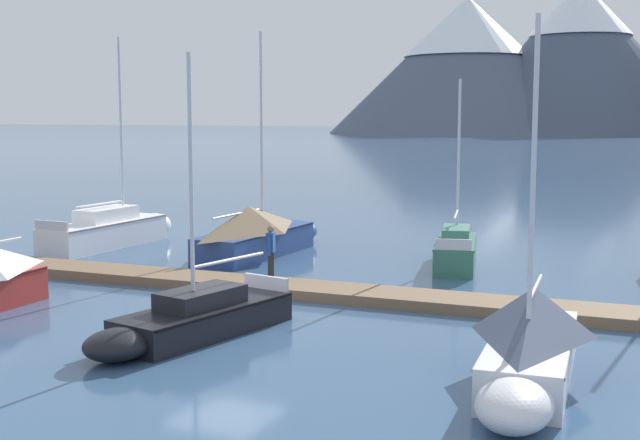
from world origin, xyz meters
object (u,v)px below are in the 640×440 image
sailboat_nearest_berth (112,230)px  sailboat_mid_dock_starboard (191,319)px  sailboat_far_berth (456,248)px  sailboat_mid_dock_port (258,232)px  sailboat_outer_slip (530,341)px  person_on_dock (271,249)px

sailboat_nearest_berth → sailboat_mid_dock_starboard: (10.85, -10.90, -0.19)m
sailboat_nearest_berth → sailboat_far_berth: 14.10m
sailboat_mid_dock_port → sailboat_outer_slip: bearing=-42.7°
sailboat_nearest_berth → sailboat_mid_dock_starboard: size_ratio=1.25×
sailboat_nearest_berth → sailboat_mid_dock_starboard: bearing=-45.1°
person_on_dock → sailboat_far_berth: bearing=57.7°
sailboat_outer_slip → sailboat_mid_dock_port: bearing=137.3°
sailboat_mid_dock_port → sailboat_outer_slip: 16.70m
person_on_dock → sailboat_mid_dock_starboard: bearing=-81.1°
sailboat_outer_slip → sailboat_mid_dock_starboard: bearing=179.7°
sailboat_far_berth → sailboat_nearest_berth: bearing=-174.0°
sailboat_mid_dock_port → sailboat_outer_slip: (12.28, -11.33, -0.06)m
sailboat_outer_slip → sailboat_nearest_berth: bearing=149.9°
sailboat_outer_slip → person_on_dock: (-8.94, 5.95, 0.41)m
sailboat_far_berth → person_on_dock: (-4.09, -6.48, 0.67)m
sailboat_mid_dock_starboard → sailboat_outer_slip: bearing=-0.3°
sailboat_nearest_berth → sailboat_mid_dock_port: sailboat_nearest_berth is taller
sailboat_mid_dock_starboard → sailboat_far_berth: size_ratio=1.03×
sailboat_mid_dock_starboard → sailboat_nearest_berth: bearing=134.9°
sailboat_nearest_berth → person_on_dock: bearing=-26.7°
sailboat_mid_dock_starboard → person_on_dock: 6.03m
sailboat_mid_dock_starboard → person_on_dock: (-0.92, 5.90, 0.78)m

